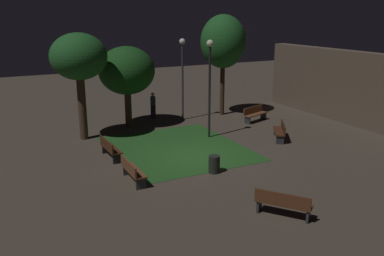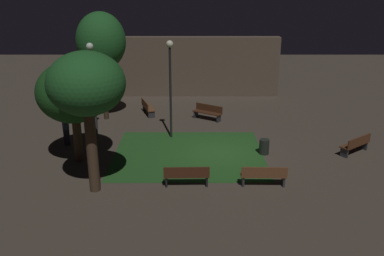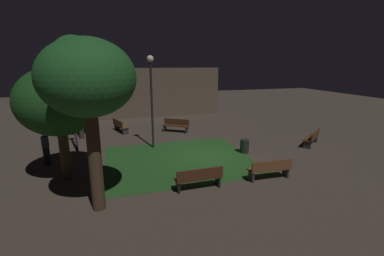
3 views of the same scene
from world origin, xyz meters
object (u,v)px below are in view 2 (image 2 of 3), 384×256
Objects in this scene: bench_corner at (266,175)px; bench_front_right at (358,144)px; bench_lawn_edge at (149,107)px; lamp_post_near_wall at (94,74)px; tree_tall_center at (103,42)px; lamp_post_path_center at (172,74)px; bench_back_row at (210,112)px; tree_near_wall at (88,86)px; bench_path_side at (188,175)px; tree_back_right at (75,92)px; trash_bin at (266,147)px; pedestrian at (68,129)px.

bench_corner is 5.97m from bench_front_right.
bench_lawn_edge is at bearing 120.11° from bench_corner.
bench_corner is 10.34m from lamp_post_near_wall.
tree_tall_center is 5.30m from lamp_post_path_center.
bench_back_row is 10.80m from tree_near_wall.
bench_path_side is 6.16m from tree_back_right.
tree_back_right is at bearing -174.79° from trash_bin.
bench_front_right is 0.98× the size of bench_back_row.
tree_near_wall is at bearing -177.08° from bench_corner.
pedestrian is at bearing 175.33° from bench_front_right.
tree_back_right reaches higher than bench_path_side.
tree_near_wall reaches higher than bench_corner.
trash_bin is (6.18, -6.34, -0.12)m from bench_lawn_edge.
bench_back_row is at bearing 102.30° from bench_corner.
bench_path_side is 0.97× the size of bench_lawn_edge.
lamp_post_near_wall is 3.07m from pedestrian.
pedestrian is (-9.09, 4.50, 0.37)m from bench_corner.
pedestrian is at bearing -150.07° from bench_back_row.
tree_back_right is (-2.36, -7.12, 2.71)m from bench_lawn_edge.
bench_back_row is 0.35× the size of lamp_post_path_center.
tree_near_wall reaches higher than bench_lawn_edge.
tree_back_right is 2.83× the size of pedestrian.
bench_corner is 0.37× the size of lamp_post_near_wall.
tree_tall_center is at bearing 157.21° from bench_front_right.
tree_tall_center is at bearing 147.45° from trash_bin.
bench_front_right and bench_lawn_edge have the same top height.
bench_front_right is at bearing 22.82° from bench_path_side.
pedestrian is (-6.05, 4.50, 0.37)m from bench_path_side.
bench_corner is at bearing -145.77° from bench_front_right.
lamp_post_near_wall is 4.04m from lamp_post_path_center.
bench_back_row reaches higher than trash_bin.
bench_lawn_edge is 4.82m from tree_tall_center.
bench_front_right is 4.36m from trash_bin.
tree_near_wall is (-3.56, -0.34, 3.69)m from bench_path_side.
lamp_post_path_center reaches higher than bench_back_row.
tree_tall_center is at bearing -159.72° from bench_lawn_edge.
lamp_post_path_center reaches higher than lamp_post_near_wall.
bench_lawn_edge is 8.86m from trash_bin.
bench_path_side is 0.40× the size of tree_back_right.
lamp_post_near_wall reaches higher than tree_back_right.
bench_front_right is 13.44m from lamp_post_near_wall.
bench_lawn_edge is 6.24m from pedestrian.
tree_tall_center reaches higher than tree_near_wall.
tree_near_wall is 1.07× the size of lamp_post_path_center.
lamp_post_path_center is at bearing 153.26° from trash_bin.
pedestrian is (-2.49, 4.84, -3.32)m from tree_near_wall.
bench_back_row is 7.35m from tree_tall_center.
bench_path_side is 1.02× the size of bench_back_row.
tree_tall_center is at bearing 141.78° from lamp_post_path_center.
lamp_post_near_wall is 3.03× the size of pedestrian.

